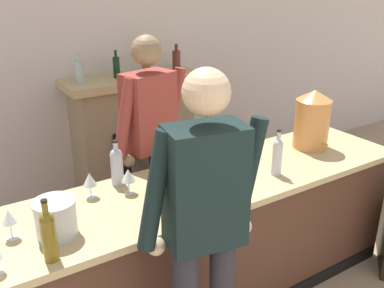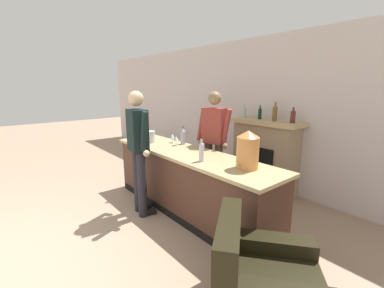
{
  "view_description": "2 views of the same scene",
  "coord_description": "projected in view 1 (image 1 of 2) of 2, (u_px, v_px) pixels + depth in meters",
  "views": [
    {
      "loc": [
        -1.13,
        0.54,
        2.16
      ],
      "look_at": [
        0.48,
        3.06,
        0.98
      ],
      "focal_mm": 40.0,
      "sensor_mm": 36.0,
      "label": 1
    },
    {
      "loc": [
        3.08,
        0.28,
        1.88
      ],
      "look_at": [
        0.1,
        2.76,
        1.0
      ],
      "focal_mm": 24.0,
      "sensor_mm": 36.0,
      "label": 2
    }
  ],
  "objects": [
    {
      "name": "person_bartender",
      "position": [
        151.0,
        146.0,
        3.13
      ],
      "size": [
        0.65,
        0.37,
        1.8
      ],
      "color": "brown",
      "rests_on": "ground_plane"
    },
    {
      "name": "bar_counter",
      "position": [
        203.0,
        243.0,
        2.9
      ],
      "size": [
        3.05,
        0.75,
        0.93
      ],
      "color": "#492B20",
      "rests_on": "ground_plane"
    },
    {
      "name": "wine_bottle_burgundy_dark",
      "position": [
        117.0,
        165.0,
        2.66
      ],
      "size": [
        0.08,
        0.08,
        0.3
      ],
      "color": "#AAADC1",
      "rests_on": "bar_counter"
    },
    {
      "name": "copper_dispenser",
      "position": [
        312.0,
        119.0,
        3.21
      ],
      "size": [
        0.26,
        0.3,
        0.45
      ],
      "color": "#C67E42",
      "rests_on": "bar_counter"
    },
    {
      "name": "wine_bottle_chardonnay_pale",
      "position": [
        277.0,
        155.0,
        2.79
      ],
      "size": [
        0.07,
        0.07,
        0.31
      ],
      "color": "#B3B7C3",
      "rests_on": "bar_counter"
    },
    {
      "name": "wine_glass_mid_counter",
      "position": [
        9.0,
        218.0,
        2.11
      ],
      "size": [
        0.08,
        0.08,
        0.16
      ],
      "color": "silver",
      "rests_on": "bar_counter"
    },
    {
      "name": "fireplace_stone",
      "position": [
        135.0,
        140.0,
        4.18
      ],
      "size": [
        1.28,
        0.52,
        1.62
      ],
      "color": "gray",
      "rests_on": "ground_plane"
    },
    {
      "name": "wine_glass_front_left",
      "position": [
        128.0,
        176.0,
        2.55
      ],
      "size": [
        0.08,
        0.08,
        0.16
      ],
      "color": "silver",
      "rests_on": "bar_counter"
    },
    {
      "name": "wall_back_panel",
      "position": [
        68.0,
        68.0,
        3.87
      ],
      "size": [
        12.0,
        0.07,
        2.75
      ],
      "color": "beige",
      "rests_on": "ground_plane"
    },
    {
      "name": "ice_bucket_steel",
      "position": [
        56.0,
        218.0,
        2.15
      ],
      "size": [
        0.22,
        0.22,
        0.19
      ],
      "color": "silver",
      "rests_on": "bar_counter"
    },
    {
      "name": "person_customer",
      "position": [
        204.0,
        234.0,
        2.04
      ],
      "size": [
        0.65,
        0.36,
        1.82
      ],
      "color": "#26242B",
      "rests_on": "ground_plane"
    },
    {
      "name": "wine_bottle_rose_blush",
      "position": [
        49.0,
        234.0,
        1.94
      ],
      "size": [
        0.07,
        0.07,
        0.32
      ],
      "color": "brown",
      "rests_on": "bar_counter"
    },
    {
      "name": "wine_glass_front_right",
      "position": [
        90.0,
        180.0,
        2.51
      ],
      "size": [
        0.08,
        0.08,
        0.16
      ],
      "color": "silver",
      "rests_on": "bar_counter"
    }
  ]
}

